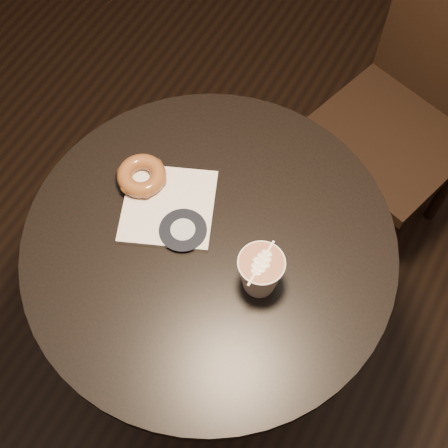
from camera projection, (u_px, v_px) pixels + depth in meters
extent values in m
plane|color=black|center=(215.00, 355.00, 1.82)|extent=(4.50, 4.50, 0.00)
cylinder|color=black|center=(209.00, 245.00, 1.17)|extent=(0.70, 0.70, 0.03)
cylinder|color=black|center=(212.00, 312.00, 1.49)|extent=(0.07, 0.07, 0.70)
cylinder|color=black|center=(214.00, 354.00, 1.81)|extent=(0.44, 0.44, 0.02)
cube|color=black|center=(390.00, 137.00, 1.66)|extent=(0.47, 0.47, 0.04)
cylinder|color=black|center=(296.00, 178.00, 1.85)|extent=(0.03, 0.03, 0.43)
cylinder|color=black|center=(380.00, 249.00, 1.74)|extent=(0.03, 0.03, 0.43)
cylinder|color=black|center=(366.00, 118.00, 1.96)|extent=(0.03, 0.03, 0.43)
cube|color=white|center=(168.00, 206.00, 1.19)|extent=(0.22, 0.22, 0.01)
torus|color=brown|center=(142.00, 176.00, 1.19)|extent=(0.10, 0.10, 0.03)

